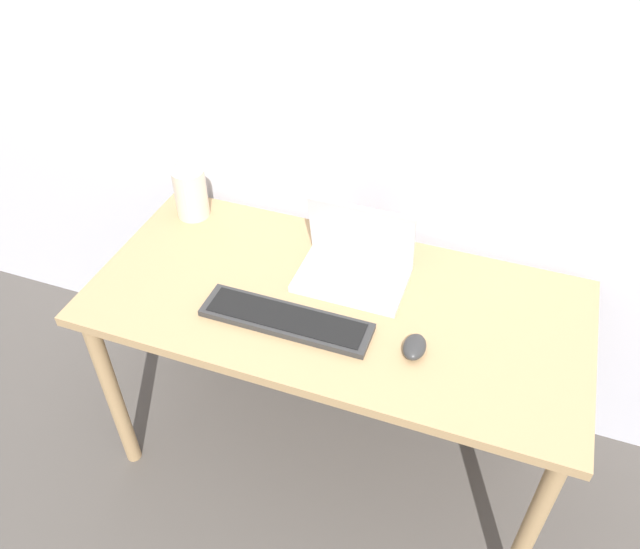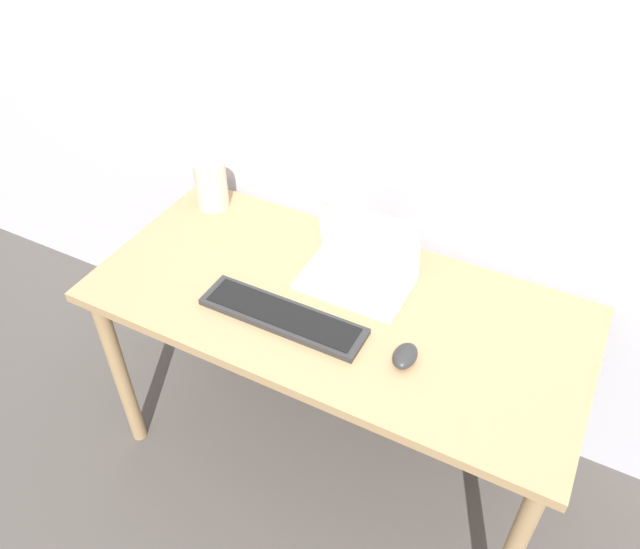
% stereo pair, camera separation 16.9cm
% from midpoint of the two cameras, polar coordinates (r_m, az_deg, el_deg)
% --- Properties ---
extents(ground_plane, '(12.00, 12.00, 0.00)m').
position_cam_midpoint_polar(ground_plane, '(2.17, -0.68, -22.14)').
color(ground_plane, '#4C4742').
extents(wall_back, '(6.00, 0.05, 2.50)m').
position_cam_midpoint_polar(wall_back, '(1.79, 10.58, 17.81)').
color(wall_back, silver).
rests_on(wall_back, ground_plane).
extents(desk, '(1.41, 0.67, 0.73)m').
position_cam_midpoint_polar(desk, '(1.82, 4.09, -4.51)').
color(desk, tan).
rests_on(desk, ground_plane).
extents(laptop, '(0.31, 0.21, 0.23)m').
position_cam_midpoint_polar(laptop, '(1.80, 6.35, 0.66)').
color(laptop, silver).
rests_on(laptop, desk).
extents(keyboard, '(0.47, 0.12, 0.02)m').
position_cam_midpoint_polar(keyboard, '(1.70, -0.61, -3.96)').
color(keyboard, '#2D2D2D').
rests_on(keyboard, desk).
extents(mouse, '(0.06, 0.09, 0.04)m').
position_cam_midpoint_polar(mouse, '(1.62, 10.80, -7.47)').
color(mouse, '#2D2D2D').
rests_on(mouse, desk).
extents(vase, '(0.11, 0.11, 0.24)m').
position_cam_midpoint_polar(vase, '(2.07, -7.72, 8.88)').
color(vase, beige).
rests_on(vase, desk).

